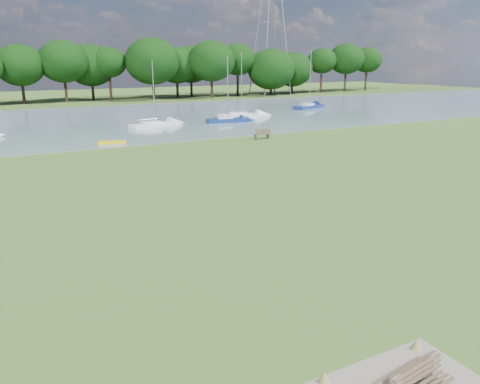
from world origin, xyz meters
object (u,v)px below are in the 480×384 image
sailboat_2 (227,119)px  bench_pair (414,383)px  kayak (112,142)px  sailboat_4 (241,114)px  riverbank_bench (262,134)px  sailboat_3 (155,123)px  sailboat_6 (309,105)px

sailboat_2 → bench_pair: bearing=-103.5°
bench_pair → kayak: (2.00, 38.00, -0.30)m
kayak → sailboat_4: (20.56, 12.46, 0.30)m
sailboat_4 → riverbank_bench: bearing=-98.6°
bench_pair → sailboat_3: sailboat_3 is taller
riverbank_bench → kayak: 14.61m
sailboat_2 → sailboat_6: 21.32m
bench_pair → sailboat_3: (9.19, 47.09, -0.04)m
bench_pair → riverbank_bench: 37.24m
sailboat_4 → sailboat_3: bearing=-152.9°
sailboat_6 → sailboat_2: bearing=-174.6°
riverbank_bench → sailboat_3: sailboat_3 is taller
bench_pair → sailboat_2: sailboat_2 is taller
bench_pair → sailboat_6: bearing=48.7°
riverbank_bench → sailboat_6: size_ratio=0.19×
sailboat_2 → sailboat_3: (-9.39, 0.45, -0.09)m
kayak → sailboat_2: (16.58, 8.64, 0.34)m
kayak → sailboat_4: size_ratio=0.30×
sailboat_3 → sailboat_6: (28.67, 8.65, 0.09)m
sailboat_2 → sailboat_6: bearing=33.5°
kayak → sailboat_3: (7.19, 9.09, 0.26)m
sailboat_4 → sailboat_6: 16.18m
bench_pair → sailboat_4: size_ratio=0.21×
kayak → sailboat_6: size_ratio=0.28×
bench_pair → riverbank_bench: (15.95, 33.65, 0.04)m
riverbank_bench → sailboat_3: bearing=116.0°
sailboat_3 → sailboat_6: bearing=2.9°
riverbank_bench → sailboat_6: bearing=44.5°
riverbank_bench → sailboat_6: sailboat_6 is taller
sailboat_6 → kayak: bearing=-173.5°
sailboat_2 → sailboat_3: sailboat_2 is taller
sailboat_3 → sailboat_2: bearing=-16.7°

